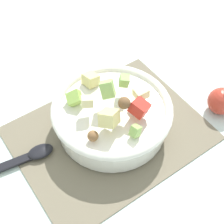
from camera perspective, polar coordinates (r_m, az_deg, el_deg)
ground_plane at (r=0.77m, az=-0.38°, el=-3.75°), size 2.40×2.40×0.00m
placemat at (r=0.77m, az=-0.38°, el=-3.62°), size 0.42×0.32×0.01m
salad_bowl at (r=0.74m, az=-0.00°, el=-0.42°), size 0.27×0.27×0.14m
serving_spoon at (r=0.75m, az=-15.48°, el=-7.89°), size 0.22×0.06×0.01m
whole_apple at (r=0.83m, az=18.08°, el=1.79°), size 0.06×0.06×0.08m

